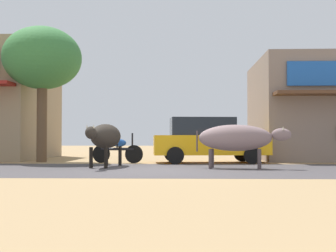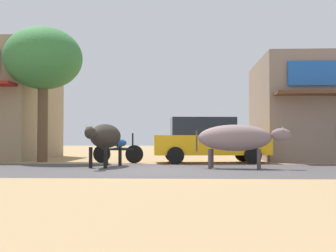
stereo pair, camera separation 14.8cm
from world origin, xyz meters
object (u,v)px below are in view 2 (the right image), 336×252
parked_motorcycle (119,150)px  cow_far_dark (237,138)px  parked_hatchback_car (208,140)px  cow_near_brown (105,137)px  roadside_tree (43,59)px

parked_motorcycle → cow_far_dark: bearing=-35.4°
parked_hatchback_car → cow_near_brown: bearing=-142.9°
cow_near_brown → roadside_tree: bearing=136.3°
cow_near_brown → cow_far_dark: 4.04m
roadside_tree → parked_hatchback_car: 6.92m
roadside_tree → cow_near_brown: 4.98m
roadside_tree → parked_hatchback_car: bearing=-2.6°
roadside_tree → parked_motorcycle: (2.97, -0.59, -3.39)m
roadside_tree → cow_far_dark: size_ratio=1.86×
parked_hatchback_car → cow_near_brown: size_ratio=1.51×
parked_hatchback_car → cow_near_brown: parked_hatchback_car is taller
roadside_tree → cow_near_brown: (2.91, -2.78, -2.93)m
cow_near_brown → parked_motorcycle: bearing=88.2°
parked_motorcycle → cow_far_dark: (3.93, -2.79, 0.42)m
cow_far_dark → parked_motorcycle: bearing=144.6°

